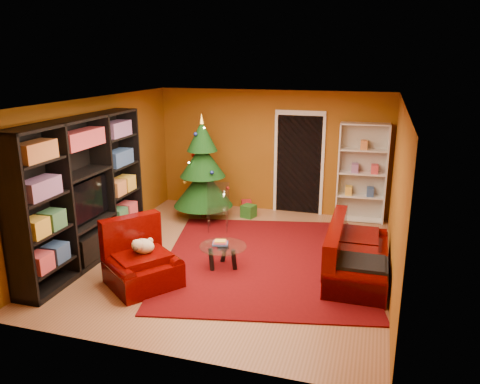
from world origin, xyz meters
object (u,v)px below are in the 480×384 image
(white_bookshelf, at_px, (362,173))
(coffee_table, at_px, (223,257))
(media_unit, at_px, (83,192))
(armchair, at_px, (142,260))
(gift_box_red, at_px, (246,205))
(dog, at_px, (143,246))
(sofa, at_px, (358,250))
(acrylic_chair, at_px, (218,210))
(christmas_tree, at_px, (203,168))
(gift_box_teal, at_px, (196,203))
(gift_box_green, at_px, (249,211))
(rug, at_px, (265,260))

(white_bookshelf, relative_size, coffee_table, 2.74)
(media_unit, height_order, armchair, media_unit)
(gift_box_red, xyz_separation_m, armchair, (-0.47, -3.87, 0.29))
(white_bookshelf, bearing_deg, dog, -130.29)
(sofa, bearing_deg, gift_box_red, 43.70)
(acrylic_chair, bearing_deg, christmas_tree, 113.70)
(media_unit, height_order, gift_box_teal, media_unit)
(dog, bearing_deg, gift_box_red, 30.10)
(gift_box_green, distance_m, sofa, 3.20)
(armchair, relative_size, acrylic_chair, 1.21)
(christmas_tree, xyz_separation_m, gift_box_red, (0.72, 0.77, -0.96))
(rug, relative_size, christmas_tree, 1.74)
(gift_box_green, height_order, armchair, armchair)
(armchair, bearing_deg, christmas_tree, 41.81)
(rug, xyz_separation_m, dog, (-1.52, -1.29, 0.58))
(armchair, bearing_deg, gift_box_teal, 46.56)
(christmas_tree, height_order, gift_box_green, christmas_tree)
(acrylic_chair, bearing_deg, coffee_table, -84.03)
(gift_box_green, height_order, acrylic_chair, acrylic_chair)
(dog, bearing_deg, media_unit, 107.46)
(gift_box_teal, bearing_deg, sofa, -32.62)
(gift_box_teal, height_order, coffee_table, coffee_table)
(gift_box_red, height_order, sofa, sofa)
(sofa, relative_size, coffee_table, 2.58)
(white_bookshelf, height_order, dog, white_bookshelf)
(coffee_table, distance_m, acrylic_chair, 1.69)
(gift_box_red, height_order, white_bookshelf, white_bookshelf)
(dog, bearing_deg, christmas_tree, 41.74)
(coffee_table, xyz_separation_m, acrylic_chair, (-0.63, 1.56, 0.22))
(acrylic_chair, bearing_deg, dog, -113.83)
(media_unit, bearing_deg, gift_box_green, 54.92)
(gift_box_teal, xyz_separation_m, gift_box_red, (1.05, 0.35, -0.05))
(christmas_tree, xyz_separation_m, acrylic_chair, (0.55, -0.66, -0.64))
(sofa, height_order, acrylic_chair, acrylic_chair)
(gift_box_green, bearing_deg, media_unit, -124.25)
(gift_box_red, bearing_deg, gift_box_teal, -161.33)
(white_bookshelf, distance_m, dog, 4.79)
(gift_box_teal, height_order, dog, dog)
(gift_box_teal, relative_size, dog, 0.77)
(media_unit, distance_m, acrylic_chair, 2.61)
(acrylic_chair, bearing_deg, media_unit, -146.10)
(gift_box_green, height_order, gift_box_red, gift_box_green)
(christmas_tree, bearing_deg, gift_box_green, 17.65)
(gift_box_green, xyz_separation_m, gift_box_red, (-0.18, 0.48, -0.03))
(gift_box_green, xyz_separation_m, white_bookshelf, (2.24, 0.46, 0.87))
(media_unit, relative_size, armchair, 3.04)
(gift_box_green, distance_m, white_bookshelf, 2.44)
(rug, xyz_separation_m, coffee_table, (-0.57, -0.47, 0.19))
(acrylic_chair, bearing_deg, gift_box_teal, 113.21)
(rug, distance_m, christmas_tree, 2.69)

